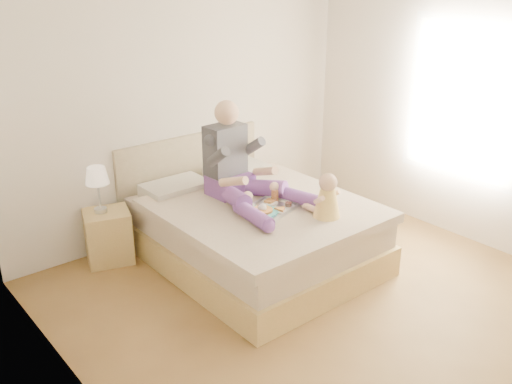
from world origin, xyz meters
TOP-DOWN VIEW (x-y plane):
  - room at (0.08, 0.01)m, footprint 4.02×4.22m
  - bed at (0.00, 1.08)m, footprint 1.70×2.18m
  - nightstand at (-1.07, 1.88)m, footprint 0.50×0.47m
  - lamp at (-1.10, 1.91)m, footprint 0.21×0.21m
  - adult at (-0.04, 1.17)m, footprint 0.78×1.12m
  - tray at (-0.04, 0.77)m, footprint 0.54×0.47m
  - baby at (0.27, 0.36)m, footprint 0.26×0.35m

SIDE VIEW (x-z plane):
  - nightstand at x=-1.07m, z-range 0.00..0.50m
  - bed at x=0.00m, z-range -0.18..0.82m
  - tray at x=-0.04m, z-range 0.57..0.70m
  - baby at x=0.27m, z-range 0.57..0.96m
  - lamp at x=-1.10m, z-range 0.62..1.06m
  - adult at x=-0.04m, z-range 0.42..1.34m
  - room at x=0.08m, z-range 0.15..2.87m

